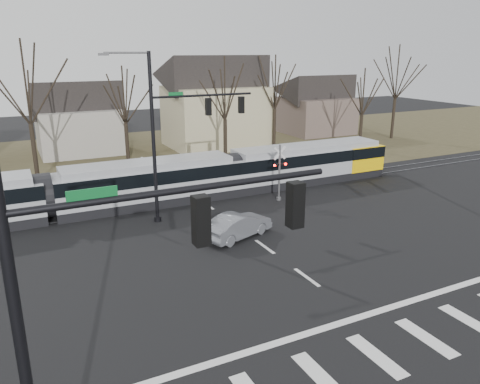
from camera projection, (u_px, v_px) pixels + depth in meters
name	position (u px, v px, depth m)	size (l,w,h in m)	color
ground	(333.00, 296.00, 20.25)	(140.00, 140.00, 0.00)	black
grass_verge	(139.00, 155.00, 47.61)	(140.00, 28.00, 0.01)	#38331E
crosswalk	(402.00, 346.00, 16.83)	(27.00, 2.60, 0.01)	silver
stop_line	(361.00, 317.00, 18.71)	(28.00, 0.35, 0.01)	silver
lane_dashes	(197.00, 197.00, 33.93)	(0.18, 30.00, 0.01)	silver
rail_pair	(198.00, 198.00, 33.75)	(90.00, 1.52, 0.06)	#59595E
tram	(147.00, 181.00, 31.90)	(40.03, 2.97, 3.03)	gray
sedan	(238.00, 225.00, 26.50)	(4.57, 2.86, 1.42)	slate
signal_pole_near_left	(107.00, 295.00, 8.99)	(9.28, 0.44, 10.20)	black
signal_pole_far	(179.00, 128.00, 28.25)	(9.28, 0.44, 10.20)	black
rail_crossing_signal	(279.00, 174.00, 32.79)	(1.08, 0.36, 4.00)	#59595B
tree_row	(175.00, 111.00, 41.89)	(59.20, 7.20, 10.00)	black
house_b	(78.00, 114.00, 47.73)	(8.64, 7.56, 7.65)	gray
house_c	(215.00, 98.00, 50.82)	(10.80, 8.64, 10.10)	tan
house_d	(317.00, 102.00, 59.34)	(8.64, 7.56, 7.65)	brown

